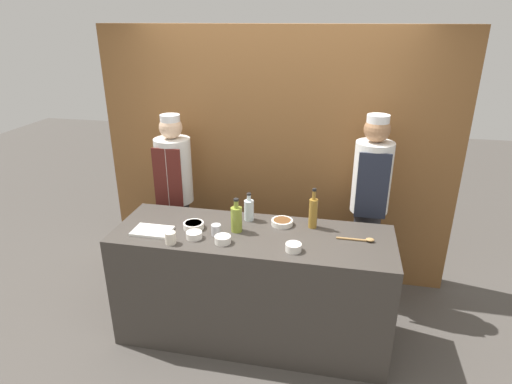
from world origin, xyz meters
TOP-DOWN VIEW (x-y plane):
  - ground_plane at (0.00, 0.00)m, footprint 14.00×14.00m
  - cabinet_wall at (0.00, 1.07)m, footprint 3.32×0.18m
  - counter at (0.00, 0.00)m, footprint 2.12×0.71m
  - sauce_bowl_brown at (0.20, 0.19)m, footprint 0.17×0.17m
  - sauce_bowl_yellow at (-0.46, -0.01)m, footprint 0.16×0.16m
  - sauce_bowl_green at (-0.18, -0.19)m, footprint 0.12×0.12m
  - sauce_bowl_white at (0.34, -0.20)m, footprint 0.11×0.11m
  - sauce_bowl_purple at (-0.40, -0.16)m, footprint 0.12×0.12m
  - cutting_board at (-0.75, -0.14)m, footprint 0.29×0.19m
  - bottle_vinegar at (0.44, 0.19)m, footprint 0.07×0.07m
  - bottle_oil at (-0.12, 0.01)m, footprint 0.09×0.09m
  - bottle_clear at (-0.07, 0.22)m, footprint 0.08×0.08m
  - cup_steel at (-0.26, -0.08)m, footprint 0.07×0.07m
  - cup_cream at (-0.54, -0.27)m, footprint 0.08×0.08m
  - wooden_spoon at (0.80, 0.04)m, footprint 0.27×0.05m
  - chef_left at (-0.88, 0.68)m, footprint 0.33×0.33m
  - chef_right at (0.88, 0.68)m, footprint 0.32×0.32m

SIDE VIEW (x-z plane):
  - ground_plane at x=0.00m, z-range 0.00..0.00m
  - counter at x=0.00m, z-range 0.00..0.94m
  - chef_left at x=-0.88m, z-range 0.08..1.74m
  - cutting_board at x=-0.75m, z-range 0.94..0.96m
  - wooden_spoon at x=0.80m, z-range 0.94..0.96m
  - chef_right at x=0.88m, z-range 0.09..1.83m
  - sauce_bowl_brown at x=0.20m, z-range 0.94..0.98m
  - sauce_bowl_yellow at x=-0.46m, z-range 0.94..0.99m
  - sauce_bowl_purple at x=-0.40m, z-range 0.94..0.99m
  - sauce_bowl_green at x=-0.18m, z-range 0.94..0.99m
  - sauce_bowl_white at x=0.34m, z-range 0.94..0.99m
  - cup_steel at x=-0.26m, z-range 0.94..1.02m
  - cup_cream at x=-0.54m, z-range 0.94..1.03m
  - bottle_clear at x=-0.07m, z-range 0.91..1.14m
  - bottle_oil at x=-0.12m, z-range 0.91..1.18m
  - bottle_vinegar at x=0.44m, z-range 0.90..1.22m
  - cabinet_wall at x=0.00m, z-range 0.00..2.40m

